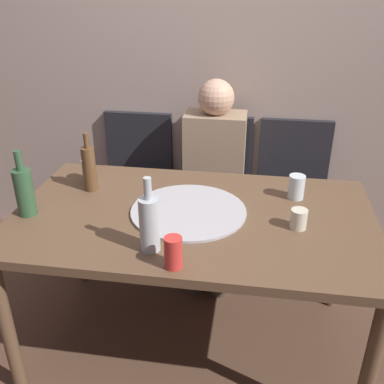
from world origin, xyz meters
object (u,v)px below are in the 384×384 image
(wine_bottle, at_px, (89,168))
(tumbler_far, at_px, (299,219))
(tumbler_near, at_px, (296,187))
(soda_can, at_px, (173,252))
(chair_left, at_px, (136,175))
(wine_glass, at_px, (89,171))
(beer_bottle, at_px, (149,223))
(chair_middle, at_px, (215,181))
(chair_right, at_px, (292,186))
(dining_table, at_px, (193,229))
(water_bottle, at_px, (24,191))
(guest_in_sweater, at_px, (213,172))
(pizza_tray, at_px, (189,211))

(wine_bottle, relative_size, tumbler_far, 3.41)
(tumbler_near, xyz_separation_m, soda_can, (-0.46, -0.62, 0.00))
(wine_bottle, xyz_separation_m, chair_left, (0.02, 0.70, -0.35))
(wine_glass, bearing_deg, beer_bottle, -50.71)
(soda_can, bearing_deg, chair_middle, 89.05)
(chair_right, bearing_deg, dining_table, 60.09)
(dining_table, relative_size, soda_can, 13.02)
(tumbler_near, relative_size, wine_glass, 0.99)
(beer_bottle, distance_m, water_bottle, 0.62)
(guest_in_sweater, bearing_deg, chair_right, -162.68)
(wine_glass, height_order, guest_in_sweater, guest_in_sweater)
(dining_table, height_order, soda_can, soda_can)
(chair_left, bearing_deg, pizza_tray, 119.98)
(dining_table, xyz_separation_m, beer_bottle, (-0.12, -0.30, 0.19))
(chair_left, bearing_deg, beer_bottle, 108.71)
(tumbler_near, xyz_separation_m, wine_glass, (-1.02, 0.03, 0.00))
(pizza_tray, relative_size, chair_middle, 0.57)
(water_bottle, height_order, soda_can, water_bottle)
(dining_table, relative_size, chair_middle, 1.76)
(dining_table, distance_m, water_bottle, 0.75)
(tumbler_far, bearing_deg, dining_table, 173.71)
(beer_bottle, bearing_deg, tumbler_near, 42.38)
(soda_can, distance_m, chair_left, 1.38)
(wine_bottle, distance_m, chair_left, 0.78)
(soda_can, bearing_deg, chair_right, 68.02)
(chair_middle, bearing_deg, wine_bottle, 52.37)
(pizza_tray, height_order, wine_bottle, wine_bottle)
(beer_bottle, bearing_deg, chair_left, 108.71)
(water_bottle, relative_size, wine_glass, 2.60)
(dining_table, bearing_deg, guest_in_sweater, 89.18)
(tumbler_near, distance_m, chair_left, 1.19)
(soda_can, bearing_deg, wine_glass, 130.84)
(tumbler_near, bearing_deg, wine_bottle, -176.35)
(tumbler_far, bearing_deg, tumbler_near, 88.99)
(chair_left, bearing_deg, guest_in_sweater, 163.81)
(water_bottle, distance_m, wine_glass, 0.40)
(dining_table, xyz_separation_m, chair_right, (0.50, 0.86, -0.16))
(beer_bottle, distance_m, wine_glass, 0.71)
(dining_table, height_order, tumbler_near, tumbler_near)
(dining_table, relative_size, beer_bottle, 5.26)
(wine_bottle, bearing_deg, water_bottle, -124.41)
(soda_can, relative_size, chair_middle, 0.14)
(beer_bottle, relative_size, guest_in_sweater, 0.26)
(beer_bottle, xyz_separation_m, tumbler_near, (0.57, 0.52, -0.06))
(water_bottle, relative_size, tumbler_far, 3.50)
(tumbler_near, distance_m, chair_middle, 0.83)
(chair_middle, height_order, guest_in_sweater, guest_in_sweater)
(pizza_tray, relative_size, tumbler_far, 6.04)
(beer_bottle, relative_size, wine_glass, 2.64)
(water_bottle, distance_m, chair_right, 1.59)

